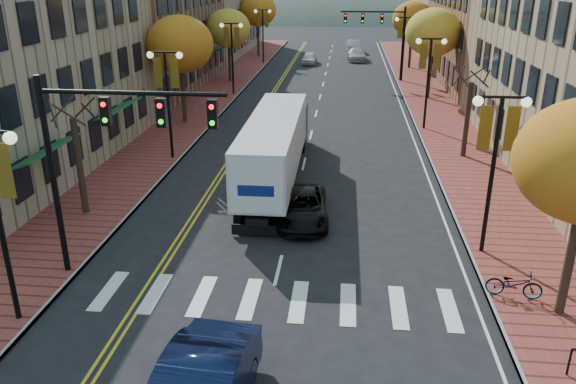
# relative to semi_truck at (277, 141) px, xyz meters

# --- Properties ---
(ground) EXTENTS (200.00, 200.00, 0.00)m
(ground) POSITION_rel_semi_truck_xyz_m (1.18, -13.20, -2.08)
(ground) COLOR black
(ground) RESTS_ON ground
(sidewalk_left) EXTENTS (4.00, 85.00, 0.15)m
(sidewalk_left) POSITION_rel_semi_truck_xyz_m (-7.82, 19.30, -2.00)
(sidewalk_left) COLOR brown
(sidewalk_left) RESTS_ON ground
(sidewalk_right) EXTENTS (4.00, 85.00, 0.15)m
(sidewalk_right) POSITION_rel_semi_truck_xyz_m (10.18, 19.30, -2.00)
(sidewalk_right) COLOR brown
(sidewalk_right) RESTS_ON ground
(building_left_mid) EXTENTS (12.00, 24.00, 11.00)m
(building_left_mid) POSITION_rel_semi_truck_xyz_m (-15.82, 22.80, 3.42)
(building_left_mid) COLOR brown
(building_left_mid) RESTS_ON ground
(building_left_far) EXTENTS (12.00, 26.00, 9.50)m
(building_left_far) POSITION_rel_semi_truck_xyz_m (-15.82, 47.80, 2.67)
(building_left_far) COLOR #9E8966
(building_left_far) RESTS_ON ground
(building_right_mid) EXTENTS (15.00, 24.00, 10.00)m
(building_right_mid) POSITION_rel_semi_truck_xyz_m (19.68, 28.80, 2.92)
(building_right_mid) COLOR brown
(building_right_mid) RESTS_ON ground
(building_right_far) EXTENTS (15.00, 20.00, 11.00)m
(building_right_far) POSITION_rel_semi_truck_xyz_m (19.68, 50.80, 3.42)
(building_right_far) COLOR #9E8966
(building_right_far) RESTS_ON ground
(tree_left_a) EXTENTS (0.28, 0.28, 4.20)m
(tree_left_a) POSITION_rel_semi_truck_xyz_m (-7.82, -5.20, 0.17)
(tree_left_a) COLOR #382619
(tree_left_a) RESTS_ON sidewalk_left
(tree_left_b) EXTENTS (4.48, 4.48, 7.21)m
(tree_left_b) POSITION_rel_semi_truck_xyz_m (-7.82, 10.80, 3.37)
(tree_left_b) COLOR #382619
(tree_left_b) RESTS_ON sidewalk_left
(tree_left_c) EXTENTS (4.16, 4.16, 6.69)m
(tree_left_c) POSITION_rel_semi_truck_xyz_m (-7.82, 26.80, 2.98)
(tree_left_c) COLOR #382619
(tree_left_c) RESTS_ON sidewalk_left
(tree_left_d) EXTENTS (4.61, 4.61, 7.42)m
(tree_left_d) POSITION_rel_semi_truck_xyz_m (-7.82, 44.80, 3.52)
(tree_left_d) COLOR #382619
(tree_left_d) RESTS_ON sidewalk_left
(tree_right_b) EXTENTS (0.28, 0.28, 4.20)m
(tree_right_b) POSITION_rel_semi_truck_xyz_m (10.18, 4.80, 0.17)
(tree_right_b) COLOR #382619
(tree_right_b) RESTS_ON sidewalk_right
(tree_right_c) EXTENTS (4.48, 4.48, 7.21)m
(tree_right_c) POSITION_rel_semi_truck_xyz_m (10.18, 20.80, 3.37)
(tree_right_c) COLOR #382619
(tree_right_c) RESTS_ON sidewalk_right
(tree_right_d) EXTENTS (4.35, 4.35, 7.00)m
(tree_right_d) POSITION_rel_semi_truck_xyz_m (10.18, 36.80, 3.21)
(tree_right_d) COLOR #382619
(tree_right_d) RESTS_ON sidewalk_right
(lamp_left_b) EXTENTS (1.96, 0.36, 6.05)m
(lamp_left_b) POSITION_rel_semi_truck_xyz_m (-6.32, 2.80, 2.22)
(lamp_left_b) COLOR black
(lamp_left_b) RESTS_ON ground
(lamp_left_c) EXTENTS (1.96, 0.36, 6.05)m
(lamp_left_c) POSITION_rel_semi_truck_xyz_m (-6.32, 20.80, 2.22)
(lamp_left_c) COLOR black
(lamp_left_c) RESTS_ON ground
(lamp_left_d) EXTENTS (1.96, 0.36, 6.05)m
(lamp_left_d) POSITION_rel_semi_truck_xyz_m (-6.32, 38.80, 2.22)
(lamp_left_d) COLOR black
(lamp_left_d) RESTS_ON ground
(lamp_right_a) EXTENTS (1.96, 0.36, 6.05)m
(lamp_right_a) POSITION_rel_semi_truck_xyz_m (8.68, -7.20, 2.22)
(lamp_right_a) COLOR black
(lamp_right_a) RESTS_ON ground
(lamp_right_b) EXTENTS (1.96, 0.36, 6.05)m
(lamp_right_b) POSITION_rel_semi_truck_xyz_m (8.68, 10.80, 2.22)
(lamp_right_b) COLOR black
(lamp_right_b) RESTS_ON ground
(lamp_right_c) EXTENTS (1.96, 0.36, 6.05)m
(lamp_right_c) POSITION_rel_semi_truck_xyz_m (8.68, 28.80, 2.22)
(lamp_right_c) COLOR black
(lamp_right_c) RESTS_ON ground
(traffic_mast_near) EXTENTS (6.10, 0.35, 7.00)m
(traffic_mast_near) POSITION_rel_semi_truck_xyz_m (-4.30, -10.21, 2.85)
(traffic_mast_near) COLOR black
(traffic_mast_near) RESTS_ON ground
(traffic_mast_far) EXTENTS (6.10, 0.34, 7.00)m
(traffic_mast_far) POSITION_rel_semi_truck_xyz_m (6.66, 28.79, 2.85)
(traffic_mast_far) COLOR black
(traffic_mast_far) RESTS_ON ground
(semi_truck) EXTENTS (2.39, 14.23, 3.55)m
(semi_truck) POSITION_rel_semi_truck_xyz_m (0.00, 0.00, 0.00)
(semi_truck) COLOR black
(semi_truck) RESTS_ON ground
(black_suv) EXTENTS (2.50, 4.77, 1.28)m
(black_suv) POSITION_rel_semi_truck_xyz_m (1.68, -4.86, -1.44)
(black_suv) COLOR black
(black_suv) RESTS_ON ground
(car_far_white) EXTENTS (1.75, 4.02, 1.35)m
(car_far_white) POSITION_rel_semi_truck_xyz_m (-0.98, 39.14, -1.40)
(car_far_white) COLOR silver
(car_far_white) RESTS_ON ground
(car_far_silver) EXTENTS (2.25, 5.18, 1.48)m
(car_far_silver) POSITION_rel_semi_truck_xyz_m (4.49, 42.56, -1.34)
(car_far_silver) COLOR #A6A7AE
(car_far_silver) RESTS_ON ground
(car_far_oncoming) EXTENTS (1.95, 4.97, 1.61)m
(car_far_oncoming) POSITION_rel_semi_truck_xyz_m (4.10, 50.15, -1.27)
(car_far_oncoming) COLOR #A7A5AD
(car_far_oncoming) RESTS_ON ground
(bicycle) EXTENTS (1.82, 0.88, 0.91)m
(bicycle) POSITION_rel_semi_truck_xyz_m (8.98, -10.42, -1.47)
(bicycle) COLOR gray
(bicycle) RESTS_ON sidewalk_right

